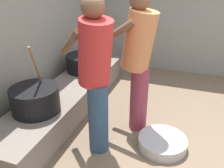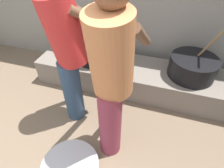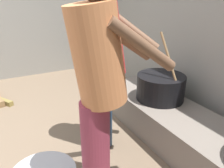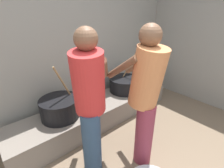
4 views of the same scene
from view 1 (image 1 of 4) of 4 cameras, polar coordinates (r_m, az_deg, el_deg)
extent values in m
cube|color=gray|center=(4.50, 22.59, 16.18)|extent=(0.20, 4.60, 2.28)
cube|color=slate|center=(3.27, -10.29, -3.39)|extent=(2.71, 0.60, 0.34)
cylinder|color=black|center=(2.70, -17.55, -3.43)|extent=(0.51, 0.51, 0.27)
cylinder|color=#937047|center=(2.63, -17.38, 3.84)|extent=(0.25, 0.10, 0.51)
cylinder|color=black|center=(3.65, -6.51, 4.98)|extent=(0.54, 0.54, 0.24)
cylinder|color=#937047|center=(3.64, -6.12, 10.19)|extent=(0.18, 0.21, 0.51)
cylinder|color=navy|center=(2.45, -3.22, -8.05)|extent=(0.20, 0.20, 0.74)
cylinder|color=red|center=(2.18, -4.01, 7.29)|extent=(0.48, 0.48, 0.64)
sphere|color=brown|center=(2.10, -4.48, 17.63)|extent=(0.21, 0.21, 0.21)
cylinder|color=brown|center=(2.41, -3.55, 10.72)|extent=(0.35, 0.39, 0.35)
cylinder|color=brown|center=(2.31, -9.64, 9.75)|extent=(0.35, 0.39, 0.35)
cylinder|color=#8C3347|center=(2.79, 6.30, -3.58)|extent=(0.20, 0.20, 0.75)
cylinder|color=#D17F4C|center=(2.54, 6.38, 10.11)|extent=(0.33, 0.40, 0.64)
sphere|color=brown|center=(2.47, 6.61, 19.06)|extent=(0.21, 0.21, 0.21)
cylinder|color=brown|center=(2.72, 2.65, 12.69)|extent=(0.11, 0.46, 0.35)
cylinder|color=brown|center=(2.48, 0.31, 11.46)|extent=(0.11, 0.46, 0.35)
cylinder|color=#B7B7BC|center=(2.70, 11.71, -13.27)|extent=(0.51, 0.51, 0.11)
camera|label=2|loc=(2.72, 30.22, 21.84)|focal=29.08mm
camera|label=3|loc=(3.61, 20.32, 18.81)|focal=36.39mm
camera|label=4|loc=(1.22, 37.19, 16.89)|focal=26.07mm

